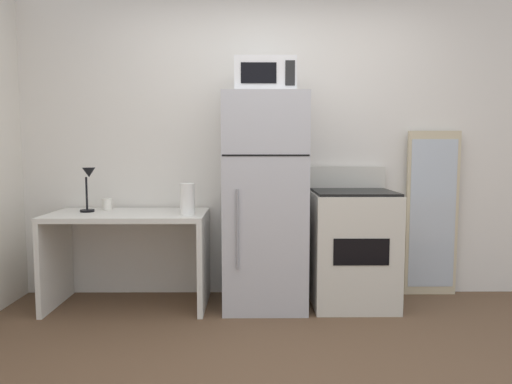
# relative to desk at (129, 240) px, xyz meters

# --- Properties ---
(wall_back_white) EXTENTS (5.00, 0.10, 2.60)m
(wall_back_white) POSITION_rel_desk_xyz_m (1.17, 0.39, 0.77)
(wall_back_white) COLOR silver
(wall_back_white) RESTS_ON ground
(desk) EXTENTS (1.22, 0.63, 0.75)m
(desk) POSITION_rel_desk_xyz_m (0.00, 0.00, 0.00)
(desk) COLOR silver
(desk) RESTS_ON ground
(desk_lamp) EXTENTS (0.14, 0.12, 0.35)m
(desk_lamp) POSITION_rel_desk_xyz_m (-0.32, 0.03, 0.46)
(desk_lamp) COLOR black
(desk_lamp) RESTS_ON desk
(paper_towel_roll) EXTENTS (0.11, 0.11, 0.24)m
(paper_towel_roll) POSITION_rel_desk_xyz_m (0.48, -0.12, 0.34)
(paper_towel_roll) COLOR white
(paper_towel_roll) RESTS_ON desk
(coffee_mug) EXTENTS (0.08, 0.08, 0.09)m
(coffee_mug) POSITION_rel_desk_xyz_m (-0.22, 0.17, 0.27)
(coffee_mug) COLOR white
(coffee_mug) RESTS_ON desk
(refrigerator) EXTENTS (0.64, 0.64, 1.67)m
(refrigerator) POSITION_rel_desk_xyz_m (1.07, 0.01, 0.31)
(refrigerator) COLOR #B7B7BC
(refrigerator) RESTS_ON ground
(microwave) EXTENTS (0.46, 0.35, 0.26)m
(microwave) POSITION_rel_desk_xyz_m (1.07, -0.01, 1.27)
(microwave) COLOR silver
(microwave) RESTS_ON refrigerator
(oven_range) EXTENTS (0.64, 0.61, 1.10)m
(oven_range) POSITION_rel_desk_xyz_m (1.78, 0.02, -0.06)
(oven_range) COLOR beige
(oven_range) RESTS_ON ground
(leaning_mirror) EXTENTS (0.44, 0.03, 1.40)m
(leaning_mirror) POSITION_rel_desk_xyz_m (2.51, 0.28, 0.17)
(leaning_mirror) COLOR #C6B793
(leaning_mirror) RESTS_ON ground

